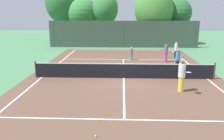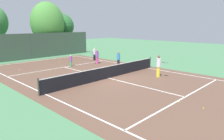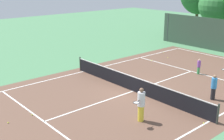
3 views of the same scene
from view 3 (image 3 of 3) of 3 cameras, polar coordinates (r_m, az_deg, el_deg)
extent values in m
plane|color=#4C8456|center=(18.94, 4.16, -4.14)|extent=(80.00, 80.00, 0.00)
cube|color=brown|center=(18.94, 4.16, -4.14)|extent=(13.00, 25.00, 0.00)
cube|color=white|center=(22.91, -5.61, -0.28)|extent=(0.10, 24.00, 0.01)
cube|color=white|center=(15.91, 18.50, -9.44)|extent=(0.10, 24.00, 0.01)
cube|color=white|center=(15.46, -13.13, -9.77)|extent=(11.00, 0.10, 0.01)
cube|color=white|center=(23.67, 15.18, -0.24)|extent=(11.00, 0.10, 0.01)
cube|color=white|center=(18.94, 4.16, -4.12)|extent=(0.10, 12.80, 0.01)
cylinder|color=#333833|center=(23.06, -6.23, 1.23)|extent=(0.10, 0.10, 1.10)
cylinder|color=#333833|center=(15.51, 19.96, -8.09)|extent=(0.10, 0.10, 1.10)
cube|color=black|center=(18.77, 4.19, -2.79)|extent=(11.80, 0.03, 0.95)
cube|color=white|center=(18.60, 4.22, -1.35)|extent=(11.80, 0.04, 0.05)
cylinder|color=#3F4447|center=(34.19, 10.83, 8.15)|extent=(0.12, 0.12, 3.20)
cylinder|color=brown|center=(36.98, 19.38, 7.55)|extent=(0.31, 0.31, 2.42)
sphere|color=#3D8442|center=(36.65, 19.83, 11.85)|extent=(4.24, 4.24, 4.24)
cylinder|color=brown|center=(39.13, 16.12, 9.03)|extent=(0.37, 0.37, 3.34)
torus|color=black|center=(21.12, 21.01, 0.10)|extent=(0.34, 0.34, 0.03)
cylinder|color=silver|center=(21.12, 21.01, 0.10)|extent=(0.29, 0.29, 0.00)
cylinder|color=#232328|center=(18.52, 19.10, -4.42)|extent=(0.27, 0.27, 0.72)
cylinder|color=#388CD8|center=(18.29, 19.31, -2.44)|extent=(0.33, 0.33, 0.63)
sphere|color=#A37556|center=(18.16, 19.44, -1.21)|extent=(0.20, 0.20, 0.20)
cylinder|color=yellow|center=(15.04, 5.64, -8.41)|extent=(0.31, 0.31, 0.84)
cylinder|color=silver|center=(14.72, 5.73, -5.67)|extent=(0.38, 0.38, 0.73)
sphere|color=brown|center=(14.53, 5.79, -3.93)|extent=(0.23, 0.23, 0.23)
cylinder|color=black|center=(14.41, 5.20, -6.01)|extent=(0.10, 0.20, 0.03)
torus|color=black|center=(14.20, 4.79, -6.36)|extent=(0.42, 0.42, 0.03)
cylinder|color=silver|center=(14.20, 4.79, -6.36)|extent=(0.35, 0.35, 0.00)
cylinder|color=#3FA559|center=(23.10, 16.51, -0.10)|extent=(0.20, 0.20, 0.55)
cylinder|color=purple|center=(22.95, 16.62, 1.13)|extent=(0.25, 0.25, 0.48)
sphere|color=beige|center=(22.87, 16.69, 1.89)|extent=(0.15, 0.15, 0.15)
sphere|color=#CCE533|center=(21.13, 4.34, -1.72)|extent=(0.07, 0.07, 0.07)
sphere|color=#CCE533|center=(15.57, 17.45, -9.83)|extent=(0.07, 0.07, 0.07)
sphere|color=#CCE533|center=(26.05, 7.75, 1.89)|extent=(0.07, 0.07, 0.07)
sphere|color=#CCE533|center=(16.25, -15.34, -8.44)|extent=(0.07, 0.07, 0.07)
sphere|color=#CCE533|center=(28.89, 10.00, 3.33)|extent=(0.07, 0.07, 0.07)
sphere|color=#CCE533|center=(22.83, -5.24, -0.26)|extent=(0.07, 0.07, 0.07)
sphere|color=#CCE533|center=(27.18, 10.82, 2.39)|extent=(0.07, 0.07, 0.07)
sphere|color=#CCE533|center=(15.79, -19.61, -9.65)|extent=(0.07, 0.07, 0.07)
camera|label=1|loc=(13.13, -53.67, -1.17)|focal=39.29mm
camera|label=2|loc=(23.77, -37.82, 7.00)|focal=32.68mm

